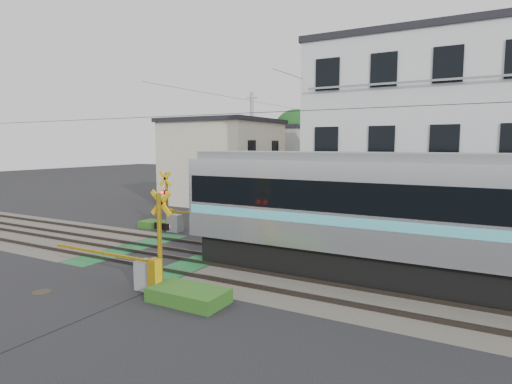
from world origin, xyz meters
The scene contains 12 objects.
ground centered at (0.00, 0.00, 0.00)m, with size 120.00×120.00×0.00m, color black.
track_bed centered at (0.00, 0.00, 0.04)m, with size 120.00×120.00×0.14m.
crossing_signal_near centered at (2.59, -3.65, 0.71)m, with size 4.74×0.65×3.09m.
crossing_signal_far centered at (-2.59, 3.65, 0.71)m, with size 4.74×0.65×3.09m.
apartment_block centered at (8.50, 9.49, 4.66)m, with size 10.20×8.36×9.30m.
houses_row centered at (0.25, 25.92, 3.24)m, with size 22.07×31.35×6.80m.
tree_hill centered at (-0.52, 48.76, 5.60)m, with size 40.00×13.23×11.79m.
catenary centered at (6.00, 0.03, 3.70)m, with size 60.00×5.04×7.00m.
utility_poles centered at (-1.05, 23.01, 4.08)m, with size 7.90×42.00×8.00m.
pedestrian centered at (1.16, 31.64, 0.83)m, with size 0.61×0.40×1.66m, color #2D2E38.
manhole_cover centered at (-0.12, -5.34, 0.01)m, with size 0.56×0.56×0.02m, color #2D261E.
weed_patches centered at (1.76, -0.09, 0.18)m, with size 10.25×8.80×0.40m.
Camera 1 is at (11.54, -12.98, 4.41)m, focal length 30.00 mm.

